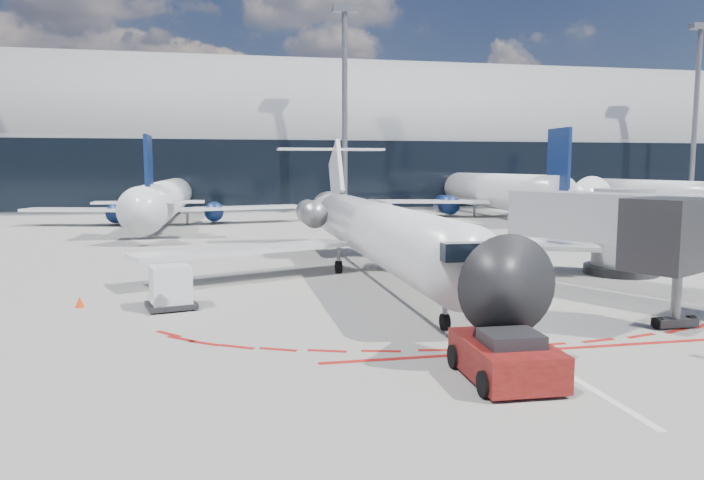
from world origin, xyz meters
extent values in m
plane|color=gray|center=(0.00, 0.00, 0.00)|extent=(260.00, 260.00, 0.00)
cube|color=silver|center=(0.00, 2.00, 0.01)|extent=(0.25, 40.00, 0.01)
cube|color=maroon|center=(0.00, -11.50, 0.01)|extent=(14.00, 0.25, 0.01)
cube|color=gray|center=(0.00, 65.00, 5.00)|extent=(150.00, 24.00, 10.00)
cylinder|color=gray|center=(0.00, 65.00, 10.00)|extent=(150.00, 24.00, 24.00)
cube|color=black|center=(0.00, 52.95, 5.00)|extent=(150.00, 0.20, 9.00)
cube|color=#979AA0|center=(9.00, -4.50, 3.60)|extent=(8.22, 12.61, 2.30)
cube|color=black|center=(5.95, -10.24, 3.60)|extent=(3.86, 3.44, 2.60)
cylinder|color=slate|center=(6.75, -9.84, 1.20)|extent=(0.36, 0.36, 2.40)
cube|color=black|center=(6.75, -9.84, 0.22)|extent=(1.60, 0.60, 0.30)
cylinder|color=#979AA0|center=(12.05, 1.24, 2.40)|extent=(3.20, 3.20, 4.80)
cylinder|color=black|center=(12.05, 1.24, 0.25)|extent=(4.00, 4.00, 0.50)
cylinder|color=slate|center=(5.00, 48.00, 12.50)|extent=(0.70, 0.70, 25.00)
cylinder|color=slate|center=(55.00, 48.00, 12.50)|extent=(0.70, 0.70, 25.00)
cylinder|color=silver|center=(-1.83, 1.82, 2.62)|extent=(3.01, 24.56, 3.01)
cone|color=black|center=(-1.83, -12.02, 2.62)|extent=(3.01, 3.13, 3.01)
cone|color=silver|center=(-1.83, 16.11, 2.62)|extent=(3.01, 4.02, 3.01)
cube|color=black|center=(-1.83, -10.24, 3.24)|extent=(1.90, 1.56, 0.61)
cube|color=silver|center=(-8.75, 3.49, 1.62)|extent=(11.96, 7.09, 0.35)
cube|color=silver|center=(5.09, 3.49, 1.62)|extent=(11.96, 7.09, 0.35)
cube|color=silver|center=(-1.83, 14.99, 5.30)|extent=(0.28, 5.24, 5.33)
cube|color=silver|center=(-1.83, 17.34, 7.31)|extent=(8.04, 1.79, 0.18)
cylinder|color=slate|center=(-4.12, 11.64, 2.90)|extent=(1.67, 3.80, 1.67)
cylinder|color=slate|center=(0.46, 11.64, 2.90)|extent=(1.67, 3.80, 1.67)
cylinder|color=black|center=(-1.83, -8.45, 0.31)|extent=(0.25, 0.63, 0.63)
cylinder|color=black|center=(-3.50, 4.61, 0.36)|extent=(0.33, 0.71, 0.71)
cylinder|color=black|center=(-0.15, 4.61, 0.36)|extent=(0.33, 0.71, 0.71)
cylinder|color=slate|center=(-1.83, -8.45, 0.61)|extent=(0.20, 0.20, 1.23)
cube|color=#530C0B|center=(-1.99, -13.96, 0.61)|extent=(2.33, 3.62, 1.00)
cube|color=black|center=(-2.00, -14.30, 1.28)|extent=(1.60, 1.38, 0.39)
cylinder|color=slate|center=(-1.92, -11.52, 0.39)|extent=(0.20, 2.89, 0.11)
cylinder|color=black|center=(-3.09, -15.16, 0.36)|extent=(0.33, 0.72, 0.71)
cylinder|color=black|center=(-0.97, -15.22, 0.36)|extent=(0.33, 0.72, 0.71)
cylinder|color=black|center=(-3.01, -12.71, 0.36)|extent=(0.33, 0.72, 0.71)
cylinder|color=black|center=(-0.90, -12.77, 0.36)|extent=(0.33, 0.72, 0.71)
cube|color=black|center=(-12.06, -2.92, 0.18)|extent=(2.33, 2.11, 0.22)
cube|color=silver|center=(-12.06, -2.92, 1.07)|extent=(1.90, 1.82, 1.58)
cylinder|color=black|center=(-12.67, -3.74, 0.10)|extent=(0.14, 0.22, 0.20)
cylinder|color=black|center=(-11.13, -3.35, 0.10)|extent=(0.14, 0.22, 0.20)
cylinder|color=black|center=(-12.98, -2.49, 0.10)|extent=(0.14, 0.22, 0.20)
cylinder|color=black|center=(-11.45, -2.10, 0.10)|extent=(0.14, 0.22, 0.20)
cone|color=#FF3605|center=(-15.94, -1.81, 0.24)|extent=(0.35, 0.35, 0.49)
cone|color=#FF3605|center=(-0.26, -7.22, 0.24)|extent=(0.35, 0.35, 0.49)
camera|label=1|loc=(-9.63, -30.00, 6.02)|focal=32.00mm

